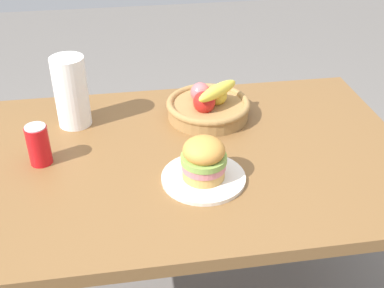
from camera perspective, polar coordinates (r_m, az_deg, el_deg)
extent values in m
cube|color=brown|center=(1.51, -0.69, -1.73)|extent=(1.40, 0.90, 0.04)
cylinder|color=brown|center=(2.07, -19.53, -5.95)|extent=(0.07, 0.07, 0.71)
cylinder|color=brown|center=(2.17, 14.30, -2.88)|extent=(0.07, 0.07, 0.71)
cylinder|color=silver|center=(1.39, 1.36, -3.99)|extent=(0.24, 0.24, 0.01)
cylinder|color=tan|center=(1.38, 1.37, -3.29)|extent=(0.12, 0.12, 0.03)
cylinder|color=#C67075|center=(1.36, 1.38, -2.41)|extent=(0.13, 0.13, 0.02)
cylinder|color=#84A84C|center=(1.35, 1.39, -1.71)|extent=(0.13, 0.13, 0.02)
ellipsoid|color=gold|center=(1.33, 1.41, -0.72)|extent=(0.12, 0.12, 0.07)
cylinder|color=red|center=(1.50, -17.58, -0.15)|extent=(0.07, 0.07, 0.12)
cylinder|color=silver|center=(1.47, -17.98, 1.91)|extent=(0.06, 0.06, 0.00)
cylinder|color=#9E7542|center=(1.69, 1.90, 4.01)|extent=(0.28, 0.28, 0.05)
torus|color=#9E7542|center=(1.68, 1.92, 4.76)|extent=(0.29, 0.29, 0.02)
sphere|color=gold|center=(1.68, 2.92, 5.77)|extent=(0.07, 0.07, 0.07)
sphere|color=#D16066|center=(1.69, 0.99, 6.09)|extent=(0.07, 0.07, 0.07)
sphere|color=red|center=(1.63, 1.44, 4.93)|extent=(0.07, 0.07, 0.07)
ellipsoid|color=yellow|center=(1.63, 3.04, 6.27)|extent=(0.18, 0.16, 0.05)
cylinder|color=white|center=(1.65, -14.01, 5.96)|extent=(0.11, 0.11, 0.24)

